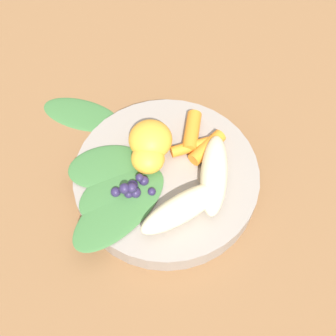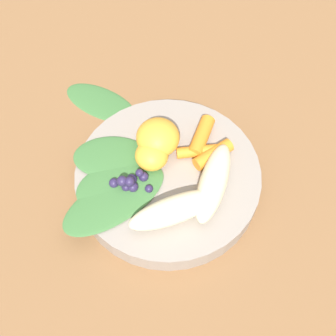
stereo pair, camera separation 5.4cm
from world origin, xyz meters
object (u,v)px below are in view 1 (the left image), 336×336
at_px(banana_peeled_left, 216,174).
at_px(kale_leaf_stray, 82,113).
at_px(banana_peeled_right, 184,208).
at_px(bowl, 168,178).
at_px(orange_segment_near, 150,158).

relative_size(banana_peeled_left, kale_leaf_stray, 0.95).
xyz_separation_m(banana_peeled_left, banana_peeled_right, (-0.04, 0.04, 0.00)).
bearing_deg(kale_leaf_stray, banana_peeled_right, 148.49).
relative_size(bowl, banana_peeled_right, 2.11).
bearing_deg(kale_leaf_stray, bowl, 156.00).
xyz_separation_m(bowl, banana_peeled_right, (-0.06, -0.02, 0.03)).
bearing_deg(bowl, orange_segment_near, 64.79).
bearing_deg(banana_peeled_left, banana_peeled_right, 145.40).
distance_m(bowl, orange_segment_near, 0.04).
relative_size(bowl, orange_segment_near, 5.60).
xyz_separation_m(orange_segment_near, kale_leaf_stray, (0.10, 0.10, -0.04)).
distance_m(banana_peeled_right, orange_segment_near, 0.08).
distance_m(banana_peeled_right, kale_leaf_stray, 0.23).
height_order(banana_peeled_right, kale_leaf_stray, banana_peeled_right).
bearing_deg(orange_segment_near, kale_leaf_stray, 43.70).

